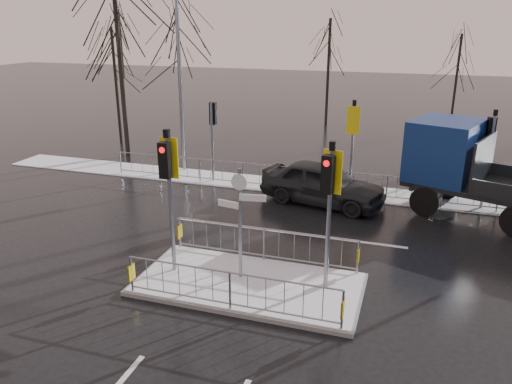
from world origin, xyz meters
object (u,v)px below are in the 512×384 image
(traffic_island, at_px, (248,273))
(street_lamp_left, at_px, (181,74))
(car_far_lane, at_px, (323,183))
(flatbed_truck, at_px, (472,167))

(traffic_island, xyz_separation_m, street_lamp_left, (-6.42, 9.49, 4.10))
(car_far_lane, distance_m, street_lamp_left, 8.36)
(car_far_lane, distance_m, flatbed_truck, 5.39)
(flatbed_truck, height_order, street_lamp_left, street_lamp_left)
(car_far_lane, bearing_deg, flatbed_truck, -69.96)
(traffic_island, xyz_separation_m, flatbed_truck, (5.92, 7.57, 1.40))
(traffic_island, height_order, street_lamp_left, street_lamp_left)
(car_far_lane, height_order, street_lamp_left, street_lamp_left)
(traffic_island, bearing_deg, street_lamp_left, 124.07)
(traffic_island, bearing_deg, flatbed_truck, 51.96)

